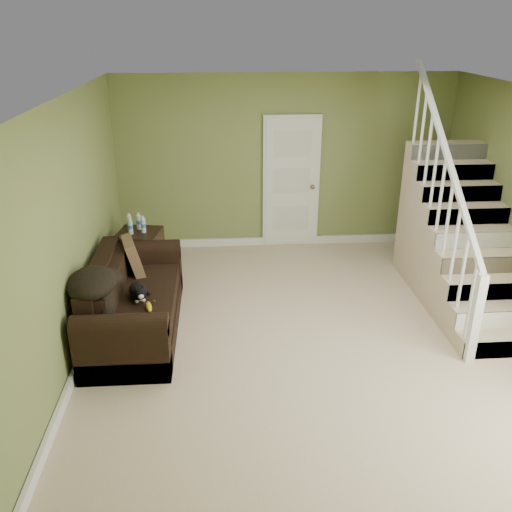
{
  "coord_description": "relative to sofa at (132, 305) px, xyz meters",
  "views": [
    {
      "loc": [
        -0.99,
        -5.2,
        3.26
      ],
      "look_at": [
        -0.6,
        0.36,
        0.84
      ],
      "focal_mm": 38.0,
      "sensor_mm": 36.0,
      "label": 1
    }
  ],
  "objects": [
    {
      "name": "sofa",
      "position": [
        0.0,
        0.0,
        0.0
      ],
      "size": [
        0.92,
        2.12,
        0.84
      ],
      "color": "black",
      "rests_on": "floor"
    },
    {
      "name": "cat",
      "position": [
        0.1,
        -0.13,
        0.23
      ],
      "size": [
        0.3,
        0.49,
        0.24
      ],
      "rotation": [
        0.0,
        0.0,
        0.28
      ],
      "color": "black",
      "rests_on": "sofa"
    },
    {
      "name": "door",
      "position": [
        2.12,
        2.44,
        0.69
      ],
      "size": [
        0.86,
        0.12,
        2.02
      ],
      "color": "white",
      "rests_on": "floor"
    },
    {
      "name": "side_table",
      "position": [
        -0.08,
        1.41,
        0.02
      ],
      "size": [
        0.63,
        0.63,
        0.89
      ],
      "rotation": [
        0.0,
        0.0,
        -0.17
      ],
      "color": "black",
      "rests_on": "floor"
    },
    {
      "name": "ceiling",
      "position": [
        2.02,
        -0.27,
        2.28
      ],
      "size": [
        5.0,
        5.5,
        0.01
      ],
      "primitive_type": "cube",
      "color": "white",
      "rests_on": "wall_back"
    },
    {
      "name": "baseboard_left",
      "position": [
        -0.45,
        -0.27,
        -0.26
      ],
      "size": [
        0.04,
        5.5,
        0.12
      ],
      "primitive_type": "cube",
      "color": "white",
      "rests_on": "floor"
    },
    {
      "name": "baseboard_back",
      "position": [
        2.02,
        2.45,
        -0.26
      ],
      "size": [
        5.0,
        0.04,
        0.12
      ],
      "primitive_type": "cube",
      "color": "white",
      "rests_on": "floor"
    },
    {
      "name": "throw_pillow",
      "position": [
        -0.03,
        0.62,
        0.32
      ],
      "size": [
        0.34,
        0.51,
        0.48
      ],
      "primitive_type": "cube",
      "rotation": [
        0.0,
        -0.24,
        0.25
      ],
      "color": "#4B2D1E",
      "rests_on": "sofa"
    },
    {
      "name": "wall_left",
      "position": [
        -0.48,
        -0.27,
        0.98
      ],
      "size": [
        0.04,
        5.5,
        2.6
      ],
      "primitive_type": "cube",
      "color": "olive",
      "rests_on": "floor"
    },
    {
      "name": "staircase",
      "position": [
        4.01,
        0.7,
        0.32
      ],
      "size": [
        1.0,
        2.51,
        2.82
      ],
      "color": "tan",
      "rests_on": "floor"
    },
    {
      "name": "floor",
      "position": [
        2.02,
        -0.27,
        -0.32
      ],
      "size": [
        5.0,
        5.5,
        0.01
      ],
      "primitive_type": "cube",
      "color": "tan",
      "rests_on": "ground"
    },
    {
      "name": "wall_front",
      "position": [
        2.02,
        -3.02,
        0.98
      ],
      "size": [
        5.0,
        0.04,
        2.6
      ],
      "primitive_type": "cube",
      "color": "olive",
      "rests_on": "floor"
    },
    {
      "name": "wall_back",
      "position": [
        2.02,
        2.48,
        0.98
      ],
      "size": [
        5.0,
        0.04,
        2.6
      ],
      "primitive_type": "cube",
      "color": "olive",
      "rests_on": "floor"
    },
    {
      "name": "throw_blanket",
      "position": [
        -0.27,
        -0.53,
        0.55
      ],
      "size": [
        0.64,
        0.74,
        0.26
      ],
      "primitive_type": "ellipsoid",
      "rotation": [
        0.0,
        0.0,
        0.28
      ],
      "color": "black",
      "rests_on": "sofa"
    },
    {
      "name": "banana",
      "position": [
        0.25,
        -0.36,
        0.17
      ],
      "size": [
        0.11,
        0.22,
        0.06
      ],
      "primitive_type": "ellipsoid",
      "rotation": [
        0.0,
        0.0,
        0.22
      ],
      "color": "gold",
      "rests_on": "sofa"
    }
  ]
}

